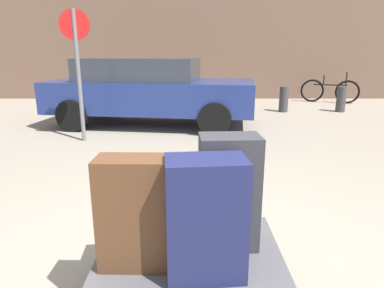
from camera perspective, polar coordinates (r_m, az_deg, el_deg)
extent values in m
cube|color=#4C4C51|center=(2.20, -0.15, -18.51)|extent=(1.11, 0.83, 0.10)
cylinder|color=black|center=(2.56, 8.84, -18.00)|extent=(0.24, 0.06, 0.24)
cylinder|color=black|center=(2.56, -9.02, -17.95)|extent=(0.24, 0.06, 0.24)
cube|color=#191E47|center=(1.80, 2.56, -12.59)|extent=(0.44, 0.30, 0.66)
cube|color=#51331E|center=(1.91, -9.66, -11.51)|extent=(0.39, 0.22, 0.64)
cube|color=#4C5128|center=(2.25, -6.24, -11.67)|extent=(0.56, 0.38, 0.32)
cube|color=#2D2D33|center=(2.07, 6.50, -8.19)|extent=(0.37, 0.25, 0.71)
cube|color=navy|center=(7.35, -6.54, 8.23)|extent=(4.51, 2.38, 0.64)
cube|color=#2D333D|center=(7.37, -8.60, 12.47)|extent=(2.60, 1.90, 0.46)
cylinder|color=black|center=(8.01, 5.02, 6.52)|extent=(0.66, 0.31, 0.64)
cylinder|color=black|center=(6.34, 4.13, 4.26)|extent=(0.66, 0.31, 0.64)
cylinder|color=black|center=(8.64, -14.25, 6.75)|extent=(0.66, 0.31, 0.64)
cylinder|color=black|center=(7.12, -19.38, 4.64)|extent=(0.66, 0.31, 0.64)
torus|color=black|center=(11.61, 20.05, 8.54)|extent=(0.69, 0.33, 0.72)
torus|color=black|center=(11.61, 25.21, 8.02)|extent=(0.69, 0.33, 0.72)
cylinder|color=black|center=(11.58, 22.73, 9.27)|extent=(0.94, 0.42, 0.04)
cylinder|color=black|center=(11.57, 21.81, 10.11)|extent=(0.05, 0.05, 0.30)
cylinder|color=black|center=(11.57, 25.09, 10.02)|extent=(0.05, 0.05, 0.40)
cylinder|color=#383838|center=(9.32, 15.63, 7.34)|extent=(0.24, 0.24, 0.67)
cylinder|color=#383838|center=(9.84, 24.34, 6.94)|extent=(0.24, 0.24, 0.67)
cylinder|color=slate|center=(6.15, -18.46, 10.67)|extent=(0.07, 0.07, 2.23)
cylinder|color=red|center=(6.16, -19.16, 18.69)|extent=(0.50, 0.07, 0.50)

